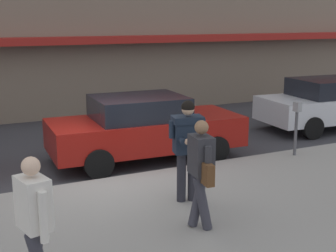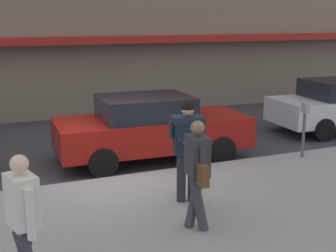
# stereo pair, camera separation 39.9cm
# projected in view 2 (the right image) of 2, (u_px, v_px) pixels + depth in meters

# --- Properties ---
(ground_plane) EXTENTS (80.00, 80.00, 0.00)m
(ground_plane) POSITION_uv_depth(u_px,v_px,m) (111.00, 180.00, 9.78)
(ground_plane) COLOR #333338
(sidewalk) EXTENTS (32.00, 5.30, 0.14)m
(sidewalk) POSITION_uv_depth(u_px,v_px,m) (219.00, 222.00, 7.58)
(sidewalk) COLOR gray
(sidewalk) RESTS_ON ground
(curb_paint_line) EXTENTS (28.00, 0.12, 0.01)m
(curb_paint_line) POSITION_uv_depth(u_px,v_px,m) (154.00, 173.00, 10.20)
(curb_paint_line) COLOR silver
(curb_paint_line) RESTS_ON ground
(parked_sedan_mid) EXTENTS (4.58, 2.09, 1.54)m
(parked_sedan_mid) POSITION_uv_depth(u_px,v_px,m) (151.00, 127.00, 11.01)
(parked_sedan_mid) COLOR maroon
(parked_sedan_mid) RESTS_ON ground
(man_texting_on_phone) EXTENTS (0.64, 0.63, 1.81)m
(man_texting_on_phone) POSITION_uv_depth(u_px,v_px,m) (187.00, 140.00, 8.02)
(man_texting_on_phone) COLOR #23232B
(man_texting_on_phone) RESTS_ON sidewalk
(pedestrian_in_light_coat) EXTENTS (0.39, 0.59, 1.70)m
(pedestrian_in_light_coat) POSITION_uv_depth(u_px,v_px,m) (23.00, 217.00, 5.28)
(pedestrian_in_light_coat) COLOR #33333D
(pedestrian_in_light_coat) RESTS_ON sidewalk
(pedestrian_with_bag) EXTENTS (0.36, 0.72, 1.70)m
(pedestrian_with_bag) POSITION_uv_depth(u_px,v_px,m) (197.00, 169.00, 6.97)
(pedestrian_with_bag) COLOR #33333D
(pedestrian_with_bag) RESTS_ON sidewalk
(parking_meter) EXTENTS (0.12, 0.18, 1.27)m
(parking_meter) POSITION_uv_depth(u_px,v_px,m) (304.00, 122.00, 10.71)
(parking_meter) COLOR #4C4C51
(parking_meter) RESTS_ON sidewalk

